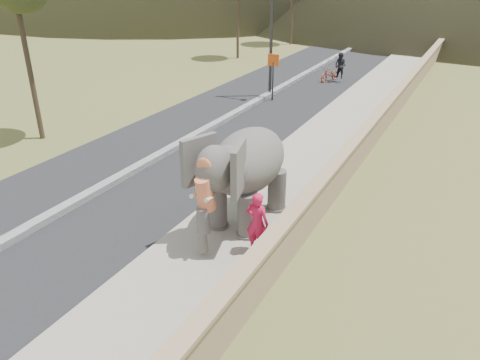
% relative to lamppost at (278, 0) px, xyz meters
% --- Properties ---
extents(ground, '(160.00, 160.00, 0.00)m').
position_rel_lamppost_xyz_m(ground, '(4.69, -16.31, -4.87)').
color(ground, olive).
rests_on(ground, ground).
extents(road, '(7.00, 120.00, 0.03)m').
position_rel_lamppost_xyz_m(road, '(-0.31, -6.31, -4.86)').
color(road, black).
rests_on(road, ground).
extents(median, '(0.35, 120.00, 0.22)m').
position_rel_lamppost_xyz_m(median, '(-0.31, -6.31, -4.76)').
color(median, black).
rests_on(median, ground).
extents(walkway, '(3.00, 120.00, 0.15)m').
position_rel_lamppost_xyz_m(walkway, '(4.69, -6.31, -4.80)').
color(walkway, '#9E9687').
rests_on(walkway, ground).
extents(parapet, '(0.30, 120.00, 1.10)m').
position_rel_lamppost_xyz_m(parapet, '(6.34, -6.31, -4.32)').
color(parapet, tan).
rests_on(parapet, ground).
extents(lamppost, '(1.76, 0.36, 8.00)m').
position_rel_lamppost_xyz_m(lamppost, '(0.00, 0.00, 0.00)').
color(lamppost, '#313136').
rests_on(lamppost, ground).
extents(signboard, '(0.60, 0.08, 2.40)m').
position_rel_lamppost_xyz_m(signboard, '(0.19, -0.78, -3.23)').
color(signboard, '#2D2D33').
rests_on(signboard, ground).
extents(elephant_and_man, '(2.27, 3.80, 2.69)m').
position_rel_lamppost_xyz_m(elephant_and_man, '(4.71, -12.57, -3.39)').
color(elephant_and_man, '#635F59').
rests_on(elephant_and_man, ground).
extents(motorcyclist, '(1.57, 1.71, 1.77)m').
position_rel_lamppost_xyz_m(motorcyclist, '(1.79, 4.72, -4.18)').
color(motorcyclist, maroon).
rests_on(motorcyclist, ground).
extents(trees, '(48.81, 42.13, 8.90)m').
position_rel_lamppost_xyz_m(trees, '(6.68, 15.02, -1.07)').
color(trees, '#473828').
rests_on(trees, ground).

